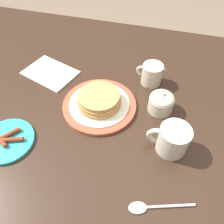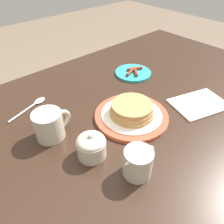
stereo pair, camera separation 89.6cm
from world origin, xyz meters
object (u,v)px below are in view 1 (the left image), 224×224
object	(u,v)px
coffee_mug	(172,139)
creamer_pitcher	(152,74)
spoon	(149,207)
side_plate_bacon	(7,140)
sugar_bowl	(161,102)
pancake_plate	(99,102)
napkin	(50,73)

from	to	relation	value
coffee_mug	creamer_pitcher	distance (m)	0.29
spoon	side_plate_bacon	bearing A→B (deg)	-9.98
side_plate_bacon	sugar_bowl	world-z (taller)	sugar_bowl
side_plate_bacon	sugar_bowl	xyz separation A→B (m)	(-0.43, -0.25, 0.03)
coffee_mug	sugar_bowl	size ratio (longest dim) A/B	1.45
spoon	coffee_mug	bearing A→B (deg)	-99.31
creamer_pitcher	pancake_plate	bearing A→B (deg)	47.85
coffee_mug	spoon	bearing A→B (deg)	80.69
sugar_bowl	napkin	xyz separation A→B (m)	(0.44, -0.07, -0.03)
side_plate_bacon	napkin	xyz separation A→B (m)	(0.01, -0.32, -0.00)
napkin	creamer_pitcher	bearing A→B (deg)	-172.34
coffee_mug	creamer_pitcher	xyz separation A→B (m)	(0.10, -0.27, -0.00)
creamer_pitcher	sugar_bowl	world-z (taller)	creamer_pitcher
pancake_plate	napkin	bearing A→B (deg)	-25.50
pancake_plate	coffee_mug	world-z (taller)	coffee_mug
creamer_pitcher	spoon	xyz separation A→B (m)	(-0.07, 0.45, -0.04)
coffee_mug	sugar_bowl	world-z (taller)	coffee_mug
coffee_mug	spoon	xyz separation A→B (m)	(0.03, 0.18, -0.04)
coffee_mug	sugar_bowl	bearing A→B (deg)	-72.27
side_plate_bacon	creamer_pitcher	bearing A→B (deg)	-135.04
side_plate_bacon	pancake_plate	bearing A→B (deg)	-137.15
sugar_bowl	spoon	distance (m)	0.33
sugar_bowl	pancake_plate	bearing A→B (deg)	11.44
pancake_plate	napkin	size ratio (longest dim) A/B	1.09
sugar_bowl	coffee_mug	bearing A→B (deg)	107.73
pancake_plate	sugar_bowl	world-z (taller)	sugar_bowl
pancake_plate	coffee_mug	distance (m)	0.27
pancake_plate	creamer_pitcher	xyz separation A→B (m)	(-0.15, -0.17, 0.02)
creamer_pitcher	coffee_mug	bearing A→B (deg)	109.56
pancake_plate	sugar_bowl	bearing A→B (deg)	-168.56
pancake_plate	creamer_pitcher	bearing A→B (deg)	-132.15
coffee_mug	sugar_bowl	xyz separation A→B (m)	(0.05, -0.14, -0.01)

